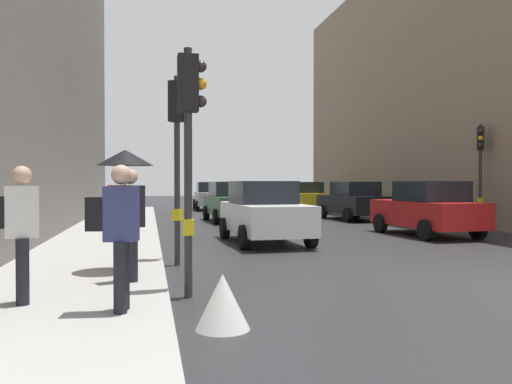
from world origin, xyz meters
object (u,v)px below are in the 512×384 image
(car_red_sedan, at_px, (427,209))
(pedestrian_with_umbrella, at_px, (123,176))
(car_white_compact, at_px, (264,212))
(pedestrian_with_grey_backpack, at_px, (118,228))
(traffic_light_near_left, at_px, (190,126))
(car_yellow_taxi, at_px, (304,197))
(car_dark_suv, at_px, (353,201))
(car_green_estate, at_px, (231,202))
(traffic_light_mid_street, at_px, (480,157))
(pedestrian_in_dark_coat, at_px, (130,220))
(warning_sign_triangle, at_px, (223,302))
(traffic_light_near_right, at_px, (178,135))
(pedestrian_with_black_backpack, at_px, (18,226))
(car_silver_hatchback, at_px, (210,196))

(car_red_sedan, distance_m, pedestrian_with_umbrella, 10.91)
(car_white_compact, distance_m, pedestrian_with_grey_backpack, 8.76)
(traffic_light_near_left, distance_m, car_yellow_taxi, 23.37)
(car_yellow_taxi, bearing_deg, car_red_sedan, -90.93)
(car_dark_suv, height_order, car_red_sedan, same)
(car_green_estate, bearing_deg, car_yellow_taxi, 51.31)
(traffic_light_mid_street, height_order, pedestrian_with_umbrella, traffic_light_mid_street)
(pedestrian_with_umbrella, distance_m, pedestrian_in_dark_coat, 1.29)
(warning_sign_triangle, bearing_deg, car_white_compact, 74.26)
(car_dark_suv, relative_size, pedestrian_with_grey_backpack, 2.45)
(car_dark_suv, xyz_separation_m, pedestrian_with_grey_backpack, (-9.58, -15.98, 0.29))
(traffic_light_mid_street, height_order, car_green_estate, traffic_light_mid_street)
(pedestrian_in_dark_coat, bearing_deg, car_dark_suv, 55.85)
(traffic_light_near_right, height_order, pedestrian_with_umbrella, traffic_light_near_right)
(pedestrian_with_black_backpack, distance_m, pedestrian_with_grey_backpack, 1.43)
(car_red_sedan, distance_m, pedestrian_with_grey_backpack, 12.69)
(car_silver_hatchback, bearing_deg, car_yellow_taxi, -30.36)
(traffic_light_near_right, height_order, pedestrian_with_black_backpack, traffic_light_near_right)
(car_green_estate, distance_m, car_white_compact, 8.22)
(pedestrian_in_dark_coat, height_order, warning_sign_triangle, pedestrian_in_dark_coat)
(car_red_sedan, height_order, pedestrian_with_grey_backpack, pedestrian_with_grey_backpack)
(car_yellow_taxi, height_order, car_green_estate, same)
(car_red_sedan, bearing_deg, car_silver_hatchback, 106.11)
(car_white_compact, bearing_deg, traffic_light_mid_street, 14.87)
(traffic_light_mid_street, distance_m, pedestrian_with_grey_backpack, 15.93)
(warning_sign_triangle, bearing_deg, car_silver_hatchback, 83.66)
(car_white_compact, relative_size, car_silver_hatchback, 1.01)
(car_dark_suv, bearing_deg, car_red_sedan, -93.29)
(car_white_compact, height_order, warning_sign_triangle, car_white_compact)
(car_white_compact, bearing_deg, pedestrian_with_umbrella, -126.57)
(car_dark_suv, height_order, warning_sign_triangle, car_dark_suv)
(car_white_compact, height_order, pedestrian_in_dark_coat, pedestrian_in_dark_coat)
(traffic_light_near_right, height_order, car_red_sedan, traffic_light_near_right)
(car_green_estate, relative_size, car_white_compact, 1.00)
(traffic_light_near_right, distance_m, car_silver_hatchback, 22.03)
(traffic_light_mid_street, height_order, pedestrian_with_black_backpack, traffic_light_mid_street)
(car_dark_suv, bearing_deg, pedestrian_in_dark_coat, -124.15)
(car_yellow_taxi, distance_m, warning_sign_triangle, 24.89)
(car_yellow_taxi, relative_size, pedestrian_with_grey_backpack, 2.39)
(pedestrian_with_grey_backpack, xyz_separation_m, warning_sign_triangle, (1.21, -0.46, -0.84))
(traffic_light_mid_street, xyz_separation_m, car_silver_hatchback, (-7.95, 15.86, -1.76))
(car_silver_hatchback, bearing_deg, car_green_estate, -91.41)
(pedestrian_with_umbrella, bearing_deg, car_dark_suv, 53.27)
(traffic_light_near_left, height_order, car_yellow_taxi, traffic_light_near_left)
(traffic_light_near_right, distance_m, warning_sign_triangle, 5.39)
(car_green_estate, xyz_separation_m, pedestrian_with_umbrella, (-3.99, -13.15, 0.96))
(traffic_light_near_right, bearing_deg, traffic_light_near_left, -89.94)
(car_dark_suv, relative_size, pedestrian_with_umbrella, 2.02)
(car_red_sedan, height_order, pedestrian_with_umbrella, pedestrian_with_umbrella)
(traffic_light_mid_street, relative_size, pedestrian_with_grey_backpack, 2.16)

